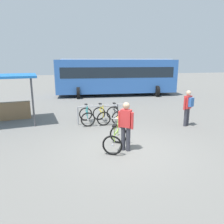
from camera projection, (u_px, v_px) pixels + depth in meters
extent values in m
plane|color=slate|center=(126.00, 149.00, 7.24)|extent=(80.00, 80.00, 0.00)
cylinder|color=#99999E|center=(78.00, 116.00, 9.85)|extent=(0.06, 0.06, 0.85)
cylinder|color=#99999E|center=(129.00, 114.00, 10.31)|extent=(0.06, 0.06, 0.85)
cylinder|color=#99999E|center=(104.00, 106.00, 9.98)|extent=(2.45, 0.15, 0.05)
torus|color=black|center=(86.00, 114.00, 10.61)|extent=(0.66, 0.11, 0.66)
cylinder|color=#B7B7BC|center=(86.00, 114.00, 10.61)|extent=(0.08, 0.07, 0.08)
torus|color=black|center=(88.00, 119.00, 9.64)|extent=(0.66, 0.11, 0.66)
cylinder|color=#B7B7BC|center=(88.00, 119.00, 9.64)|extent=(0.08, 0.07, 0.08)
cube|color=teal|center=(87.00, 112.00, 10.07)|extent=(0.05, 0.92, 0.04)
cube|color=teal|center=(87.00, 108.00, 9.97)|extent=(0.04, 0.61, 0.04)
cylinder|color=teal|center=(86.00, 110.00, 10.23)|extent=(0.03, 0.03, 0.55)
cube|color=black|center=(86.00, 105.00, 10.17)|extent=(0.12, 0.24, 0.06)
cylinder|color=teal|center=(87.00, 112.00, 9.68)|extent=(0.03, 0.03, 0.63)
cylinder|color=#B7B7BC|center=(87.00, 105.00, 9.61)|extent=(0.52, 0.04, 0.03)
torus|color=black|center=(99.00, 113.00, 10.73)|extent=(0.66, 0.10, 0.66)
cylinder|color=#B7B7BC|center=(99.00, 113.00, 10.73)|extent=(0.08, 0.06, 0.08)
torus|color=black|center=(104.00, 119.00, 9.78)|extent=(0.66, 0.10, 0.66)
cylinder|color=#B7B7BC|center=(104.00, 119.00, 9.78)|extent=(0.08, 0.06, 0.08)
cube|color=yellow|center=(101.00, 111.00, 10.20)|extent=(0.07, 0.92, 0.04)
cube|color=yellow|center=(101.00, 107.00, 10.10)|extent=(0.06, 0.61, 0.04)
cylinder|color=yellow|center=(100.00, 110.00, 10.36)|extent=(0.03, 0.03, 0.55)
cube|color=black|center=(100.00, 104.00, 10.30)|extent=(0.13, 0.24, 0.06)
cylinder|color=yellow|center=(103.00, 111.00, 9.82)|extent=(0.03, 0.03, 0.63)
cylinder|color=#B7B7BC|center=(103.00, 105.00, 9.75)|extent=(0.52, 0.05, 0.03)
torus|color=black|center=(113.00, 113.00, 10.87)|extent=(0.66, 0.10, 0.66)
cylinder|color=#B7B7BC|center=(113.00, 113.00, 10.87)|extent=(0.08, 0.06, 0.08)
torus|color=black|center=(118.00, 118.00, 9.91)|extent=(0.66, 0.10, 0.66)
cylinder|color=#B7B7BC|center=(118.00, 118.00, 9.91)|extent=(0.08, 0.06, 0.08)
cube|color=black|center=(115.00, 111.00, 10.33)|extent=(0.05, 0.92, 0.04)
cube|color=black|center=(116.00, 106.00, 10.23)|extent=(0.05, 0.61, 0.04)
cylinder|color=black|center=(114.00, 109.00, 10.50)|extent=(0.03, 0.03, 0.55)
cube|color=black|center=(114.00, 104.00, 10.43)|extent=(0.12, 0.24, 0.06)
cylinder|color=black|center=(118.00, 111.00, 9.95)|extent=(0.03, 0.03, 0.63)
cylinder|color=#B7B7BC|center=(118.00, 104.00, 9.87)|extent=(0.52, 0.04, 0.03)
torus|color=black|center=(112.00, 145.00, 6.71)|extent=(0.62, 0.35, 0.66)
cylinder|color=#B7B7BC|center=(112.00, 145.00, 6.71)|extent=(0.10, 0.09, 0.08)
torus|color=black|center=(119.00, 135.00, 7.67)|extent=(0.62, 0.35, 0.66)
cylinder|color=#B7B7BC|center=(119.00, 135.00, 7.67)|extent=(0.10, 0.09, 0.08)
cube|color=#9ED14C|center=(116.00, 133.00, 7.14)|extent=(0.44, 0.84, 0.04)
cube|color=#9ED14C|center=(116.00, 126.00, 7.13)|extent=(0.30, 0.56, 0.04)
cylinder|color=#9ED14C|center=(115.00, 134.00, 6.95)|extent=(0.03, 0.03, 0.55)
cube|color=black|center=(115.00, 126.00, 6.89)|extent=(0.21, 0.27, 0.06)
cylinder|color=#9ED14C|center=(118.00, 127.00, 7.48)|extent=(0.03, 0.03, 0.63)
cylinder|color=#B7B7BC|center=(118.00, 119.00, 7.41)|extent=(0.48, 0.26, 0.03)
cube|color=gray|center=(119.00, 121.00, 7.57)|extent=(0.32, 0.29, 0.22)
ellipsoid|color=tan|center=(119.00, 118.00, 7.55)|extent=(0.23, 0.22, 0.16)
sphere|color=tan|center=(119.00, 115.00, 7.60)|extent=(0.11, 0.11, 0.11)
cylinder|color=#383842|center=(128.00, 139.00, 7.01)|extent=(0.14, 0.14, 0.82)
cylinder|color=#383842|center=(123.00, 138.00, 7.08)|extent=(0.14, 0.14, 0.82)
cube|color=red|center=(126.00, 118.00, 6.88)|extent=(0.39, 0.37, 0.58)
cylinder|color=red|center=(132.00, 121.00, 6.79)|extent=(0.09, 0.09, 0.55)
cylinder|color=red|center=(119.00, 119.00, 6.97)|extent=(0.09, 0.09, 0.55)
sphere|color=tan|center=(126.00, 106.00, 6.78)|extent=(0.22, 0.22, 0.22)
cylinder|color=#383842|center=(185.00, 117.00, 9.68)|extent=(0.14, 0.14, 0.82)
cylinder|color=#383842|center=(188.00, 117.00, 9.79)|extent=(0.14, 0.14, 0.82)
cube|color=red|center=(188.00, 102.00, 9.57)|extent=(0.39, 0.33, 0.58)
cylinder|color=red|center=(185.00, 104.00, 9.46)|extent=(0.09, 0.09, 0.55)
cylinder|color=red|center=(190.00, 103.00, 9.73)|extent=(0.09, 0.09, 0.55)
sphere|color=beige|center=(189.00, 93.00, 9.47)|extent=(0.22, 0.22, 0.22)
cube|color=#3366B2|center=(191.00, 102.00, 9.45)|extent=(0.30, 0.24, 0.40)
cube|color=#3366B7|center=(116.00, 76.00, 18.18)|extent=(10.17, 3.32, 2.70)
cube|color=#19232D|center=(116.00, 72.00, 18.10)|extent=(9.38, 3.28, 0.84)
cube|color=silver|center=(116.00, 59.00, 17.85)|extent=(9.16, 2.99, 0.08)
cylinder|color=black|center=(78.00, 93.00, 16.78)|extent=(0.32, 0.92, 0.90)
cylinder|color=black|center=(78.00, 89.00, 19.18)|extent=(0.32, 0.92, 0.90)
cylinder|color=black|center=(157.00, 91.00, 17.74)|extent=(0.32, 0.92, 0.90)
cylinder|color=black|center=(148.00, 87.00, 20.14)|extent=(0.32, 0.92, 0.90)
cylinder|color=#4C4C51|center=(32.00, 97.00, 11.11)|extent=(0.07, 0.07, 2.20)
cylinder|color=#4C4C51|center=(33.00, 103.00, 9.48)|extent=(0.07, 0.07, 2.20)
cube|color=blue|center=(0.00, 76.00, 9.56)|extent=(3.38, 2.70, 0.10)
cube|color=olive|center=(6.00, 111.00, 10.67)|extent=(2.36, 0.62, 0.90)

